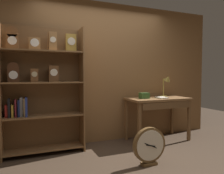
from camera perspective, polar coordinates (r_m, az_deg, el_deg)
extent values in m
plane|color=#3D2D21|center=(3.14, 6.69, -20.37)|extent=(10.00, 10.00, 0.00)
cube|color=brown|center=(4.12, -2.44, 3.82)|extent=(4.80, 0.05, 2.60)
cube|color=brown|center=(3.60, -27.09, -1.01)|extent=(0.02, 0.34, 2.02)
cube|color=brown|center=(3.70, -7.91, -0.60)|extent=(0.03, 0.34, 2.02)
cube|color=brown|center=(3.76, -17.58, -0.65)|extent=(1.24, 0.01, 2.02)
cube|color=brown|center=(3.77, -17.13, -15.06)|extent=(1.19, 0.33, 0.02)
cube|color=brown|center=(3.65, -17.26, -7.17)|extent=(1.19, 0.33, 0.02)
cube|color=brown|center=(3.59, -17.39, 1.12)|extent=(1.19, 0.33, 0.02)
cube|color=brown|center=(3.61, -17.52, 8.85)|extent=(1.19, 0.33, 0.02)
cube|color=brown|center=(3.61, -24.56, 10.61)|extent=(0.16, 0.09, 0.22)
cylinder|color=brown|center=(3.64, -24.61, 12.87)|extent=(0.16, 0.09, 0.16)
cylinder|color=white|center=(3.57, -24.60, 10.99)|extent=(0.12, 0.01, 0.12)
cube|color=#472816|center=(3.58, -24.33, 2.63)|extent=(0.16, 0.08, 0.18)
cylinder|color=#472816|center=(3.59, -24.37, 4.60)|extent=(0.16, 0.08, 0.16)
cylinder|color=white|center=(3.54, -24.36, 2.87)|extent=(0.12, 0.01, 0.12)
cube|color=olive|center=(3.60, -19.56, 10.52)|extent=(0.16, 0.11, 0.19)
cylinder|color=white|center=(3.54, -19.52, 10.88)|extent=(0.12, 0.01, 0.12)
cube|color=brown|center=(3.58, -19.60, 2.89)|extent=(0.11, 0.07, 0.20)
cylinder|color=#C6B78C|center=(3.54, -19.57, 3.16)|extent=(0.08, 0.01, 0.08)
cube|color=olive|center=(3.64, -15.24, 11.35)|extent=(0.12, 0.11, 0.29)
cylinder|color=silver|center=(3.58, -15.13, 11.86)|extent=(0.09, 0.01, 0.09)
cube|color=brown|center=(3.61, -15.02, 3.36)|extent=(0.15, 0.11, 0.25)
cylinder|color=silver|center=(3.55, -14.91, 3.70)|extent=(0.11, 0.01, 0.11)
cube|color=#B28C38|center=(3.70, -10.66, 11.20)|extent=(0.17, 0.08, 0.29)
cylinder|color=silver|center=(3.67, -10.53, 11.64)|extent=(0.13, 0.01, 0.13)
cube|color=maroon|center=(3.64, -25.84, -5.68)|extent=(0.04, 0.13, 0.19)
cube|color=black|center=(3.62, -25.27, -4.98)|extent=(0.03, 0.14, 0.28)
cube|color=#B78C2D|center=(3.63, -24.54, -5.70)|extent=(0.03, 0.13, 0.19)
cube|color=maroon|center=(3.63, -23.84, -5.03)|extent=(0.02, 0.16, 0.27)
cube|color=#19234C|center=(3.63, -23.15, -5.10)|extent=(0.03, 0.14, 0.26)
cube|color=slate|center=(3.62, -22.59, -4.83)|extent=(0.04, 0.12, 0.29)
cube|color=tan|center=(3.62, -21.92, -4.94)|extent=(0.02, 0.17, 0.28)
cube|color=navy|center=(3.60, -21.48, -4.85)|extent=(0.03, 0.16, 0.29)
cube|color=brown|center=(4.27, 11.82, -3.04)|extent=(1.18, 0.61, 0.04)
cube|color=brown|center=(3.84, 7.16, -9.86)|extent=(0.05, 0.05, 0.78)
cube|color=brown|center=(4.46, 19.43, -8.19)|extent=(0.05, 0.05, 0.78)
cube|color=brown|center=(4.28, 3.77, -8.49)|extent=(0.05, 0.05, 0.78)
cube|color=brown|center=(4.85, 15.38, -7.23)|extent=(0.05, 0.05, 0.78)
cube|color=brown|center=(4.05, 14.08, -4.69)|extent=(1.00, 0.03, 0.12)
cylinder|color=olive|center=(4.46, 13.24, -2.42)|extent=(0.15, 0.15, 0.02)
cylinder|color=olive|center=(4.44, 13.27, -0.05)|extent=(0.02, 0.02, 0.35)
cone|color=olive|center=(4.43, 14.30, 2.19)|extent=(0.12, 0.16, 0.15)
cube|color=#2D5123|center=(4.09, 8.39, -2.24)|extent=(0.17, 0.13, 0.11)
cube|color=silver|center=(4.19, 12.89, -2.73)|extent=(0.18, 0.24, 0.02)
cube|color=brown|center=(3.26, 9.62, -19.09)|extent=(0.22, 0.11, 0.04)
cylinder|color=brown|center=(3.17, 9.67, -14.65)|extent=(0.49, 0.06, 0.49)
cylinder|color=silver|center=(3.14, 10.01, -14.81)|extent=(0.42, 0.01, 0.42)
cube|color=black|center=(3.14, 10.05, -14.83)|extent=(0.15, 0.01, 0.05)
cube|color=black|center=(3.14, 10.06, -14.83)|extent=(0.19, 0.01, 0.09)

